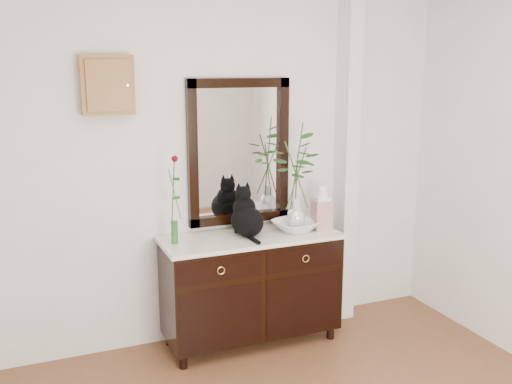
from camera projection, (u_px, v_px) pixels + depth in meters
name	position (u px, v px, depth m)	size (l,w,h in m)	color
wall_back	(226.00, 164.00, 4.30)	(3.60, 0.04, 2.70)	silver
pilaster	(346.00, 158.00, 4.60)	(0.12, 0.20, 2.70)	silver
sideboard	(251.00, 283.00, 4.30)	(1.33, 0.52, 0.82)	black
wall_mirror	(239.00, 152.00, 4.30)	(0.80, 0.06, 1.10)	black
key_cabinet	(107.00, 85.00, 3.81)	(0.35, 0.10, 0.40)	brown
cat	(247.00, 211.00, 4.17)	(0.26, 0.32, 0.37)	black
lotus_bowl	(296.00, 226.00, 4.32)	(0.33, 0.33, 0.08)	white
vase_branches	(296.00, 176.00, 4.24)	(0.39, 0.39, 0.82)	silver
bud_vase_rose	(173.00, 199.00, 3.95)	(0.08, 0.08, 0.64)	#2A6028
ginger_jar	(322.00, 206.00, 4.35)	(0.13, 0.13, 0.36)	white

